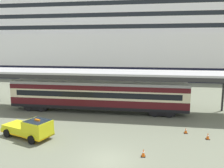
% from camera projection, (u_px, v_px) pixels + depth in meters
% --- Properties ---
extents(ground_plane, '(400.00, 400.00, 0.00)m').
position_uv_depth(ground_plane, '(108.00, 160.00, 18.17)').
color(ground_plane, slate).
extents(cruise_ship, '(144.37, 26.03, 36.53)m').
position_uv_depth(cruise_ship, '(106.00, 35.00, 70.58)').
color(cruise_ship, black).
rests_on(cruise_ship, ground).
extents(platform_canopy, '(40.16, 6.11, 5.47)m').
position_uv_depth(platform_canopy, '(98.00, 73.00, 31.06)').
color(platform_canopy, '#B8B8B8').
rests_on(platform_canopy, ground).
extents(train_carriage, '(23.49, 2.81, 4.11)m').
position_uv_depth(train_carriage, '(97.00, 95.00, 31.11)').
color(train_carriage, black).
rests_on(train_carriage, ground).
extents(service_truck, '(5.58, 3.65, 2.02)m').
position_uv_depth(service_truck, '(31.00, 128.00, 22.37)').
color(service_truck, yellow).
rests_on(service_truck, ground).
extents(traffic_cone_near, '(0.36, 0.36, 0.64)m').
position_uv_depth(traffic_cone_near, '(208.00, 136.00, 22.15)').
color(traffic_cone_near, black).
rests_on(traffic_cone_near, ground).
extents(traffic_cone_mid, '(0.36, 0.36, 0.67)m').
position_uv_depth(traffic_cone_mid, '(143.00, 153.00, 18.67)').
color(traffic_cone_mid, black).
rests_on(traffic_cone_mid, ground).
extents(traffic_cone_far, '(0.36, 0.36, 0.60)m').
position_uv_depth(traffic_cone_far, '(186.00, 130.00, 23.68)').
color(traffic_cone_far, black).
rests_on(traffic_cone_far, ground).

